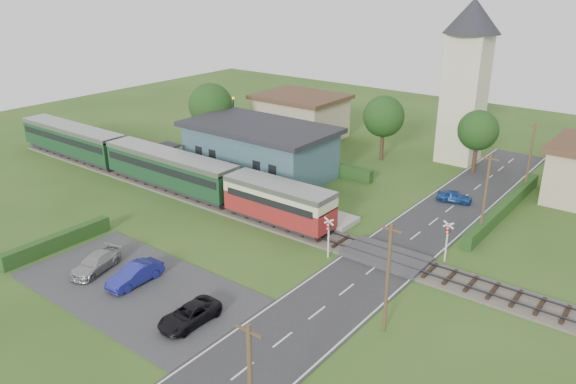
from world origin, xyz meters
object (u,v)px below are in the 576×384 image
Objects in this scene: equipment_hut at (167,156)px; church_tower at (467,70)px; car_park_silver at (96,263)px; station_building at (259,149)px; train at (149,162)px; car_park_blue at (135,274)px; house_west at (300,116)px; pedestrian_far at (171,160)px; crossing_signal_near at (329,232)px; crossing_signal_far at (447,235)px; car_park_dark at (189,315)px; pedestrian_near at (263,191)px; car_on_road at (454,197)px.

church_tower is (23.00, 22.80, 8.48)m from equipment_hut.
station_building is at bearing 85.64° from car_park_silver.
car_park_blue is (15.07, -13.69, -1.42)m from train.
house_west is 5.59× the size of pedestrian_far.
crossing_signal_near is 14.10m from car_park_blue.
crossing_signal_far reaches higher than car_park_dark.
church_tower reaches higher than pedestrian_near.
crossing_signal_far reaches higher than car_park_blue.
house_west is 39.00m from car_park_blue.
train reaches higher than crossing_signal_far.
church_tower is (15.00, 17.01, 7.53)m from station_building.
crossing_signal_near is 1.69× the size of pedestrian_far.
house_west is 3.39× the size of car_on_road.
pedestrian_far reaches higher than pedestrian_near.
church_tower is 26.39m from crossing_signal_far.
church_tower is 4.14× the size of car_park_silver.
station_building is 20.34m from car_on_road.
crossing_signal_far is 25.47m from car_park_silver.
crossing_signal_far is 1.83× the size of pedestrian_near.
train is 10.41× the size of car_park_dark.
car_on_road is (4.66, -12.22, -9.63)m from church_tower.
equipment_hut is 25.04m from crossing_signal_near.
crossing_signal_far is 0.77× the size of car_park_silver.
pedestrian_far reaches higher than car_on_road.
crossing_signal_near reaches higher than car_on_road.
crossing_signal_near is (21.40, -25.41, -0.65)m from house_west.
car_park_blue is at bearing -70.45° from station_building.
house_west is at bearing 108.15° from car_park_blue.
pedestrian_near is at bearing 69.71° from car_park_silver.
car_park_blue is at bearing 172.33° from car_park_dark.
car_on_road is (3.26, 16.18, -1.55)m from crossing_signal_near.
station_building reaches higher than equipment_hut.
house_west is 33.22m from crossing_signal_near.
station_building is 4.88× the size of crossing_signal_near.
car_park_dark is at bearing -58.50° from station_building.
train is 18.36m from car_park_silver.
equipment_hut reaches higher than car_on_road.
pedestrian_near reaches higher than car_park_blue.
church_tower is 21.55m from house_west.
crossing_signal_far is 1.03× the size of car_on_road.
church_tower is at bearing 92.82° from crossing_signal_near.
car_park_blue is at bearing -134.02° from crossing_signal_far.
house_west is 26.42m from car_on_road.
car_park_silver is (-11.99, -11.89, -1.44)m from crossing_signal_near.
car_on_road is (-3.94, 11.38, -1.55)m from crossing_signal_far.
car_park_silver is (-10.59, -40.29, -9.53)m from church_tower.
pedestrian_far is at bearing 109.28° from car_park_silver.
house_west is at bearing -47.58° from pedestrian_near.
crossing_signal_far reaches higher than car_park_silver.
church_tower is 41.39m from car_park_blue.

